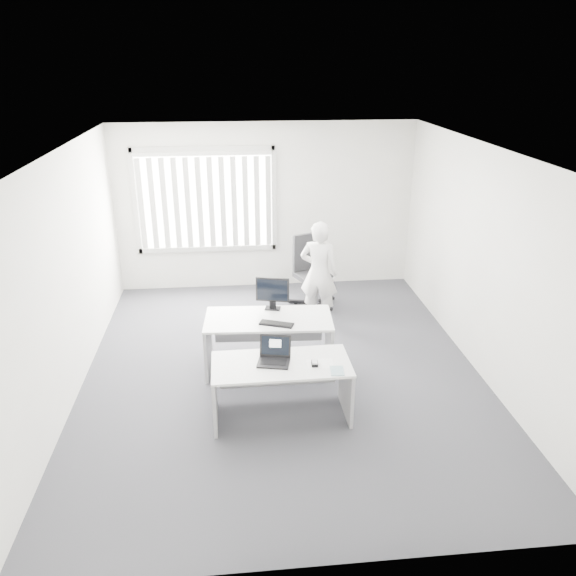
{
  "coord_description": "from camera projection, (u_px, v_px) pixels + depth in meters",
  "views": [
    {
      "loc": [
        -0.57,
        -6.24,
        3.77
      ],
      "look_at": [
        0.09,
        0.15,
        1.1
      ],
      "focal_mm": 35.0,
      "sensor_mm": 36.0,
      "label": 1
    }
  ],
  "objects": [
    {
      "name": "window",
      "position": [
        205.0,
        200.0,
        9.26
      ],
      "size": [
        2.32,
        0.06,
        1.76
      ],
      "primitive_type": "cube",
      "color": "#B5B4B0",
      "rests_on": "wall_back"
    },
    {
      "name": "office_chair",
      "position": [
        311.0,
        283.0,
        9.06
      ],
      "size": [
        0.85,
        0.85,
        1.15
      ],
      "rotation": [
        0.0,
        0.0,
        0.38
      ],
      "color": "black",
      "rests_on": "ground"
    },
    {
      "name": "ceiling",
      "position": [
        282.0,
        151.0,
        6.15
      ],
      "size": [
        5.0,
        6.0,
        0.02
      ],
      "primitive_type": "cube",
      "color": "white",
      "rests_on": "wall_back"
    },
    {
      "name": "wall_front",
      "position": [
        322.0,
        420.0,
        3.94
      ],
      "size": [
        5.0,
        0.02,
        2.8
      ],
      "primitive_type": "cube",
      "color": "white",
      "rests_on": "ground"
    },
    {
      "name": "ground",
      "position": [
        283.0,
        371.0,
        7.23
      ],
      "size": [
        6.0,
        6.0,
        0.0
      ],
      "primitive_type": "plane",
      "color": "#424248",
      "rests_on": "ground"
    },
    {
      "name": "booklet",
      "position": [
        337.0,
        371.0,
        5.92
      ],
      "size": [
        0.16,
        0.21,
        0.01
      ],
      "primitive_type": "cube",
      "rotation": [
        0.0,
        0.0,
        -0.09
      ],
      "color": "silver",
      "rests_on": "desk_near"
    },
    {
      "name": "wall_back",
      "position": [
        266.0,
        207.0,
        9.45
      ],
      "size": [
        5.0,
        0.02,
        2.8
      ],
      "primitive_type": "cube",
      "color": "white",
      "rests_on": "ground"
    },
    {
      "name": "laptop",
      "position": [
        273.0,
        353.0,
        6.01
      ],
      "size": [
        0.4,
        0.37,
        0.27
      ],
      "primitive_type": null,
      "rotation": [
        0.0,
        0.0,
        -0.22
      ],
      "color": "black",
      "rests_on": "desk_near"
    },
    {
      "name": "mouse",
      "position": [
        315.0,
        363.0,
        6.03
      ],
      "size": [
        0.08,
        0.12,
        0.05
      ],
      "primitive_type": null,
      "rotation": [
        0.0,
        0.0,
        -0.08
      ],
      "color": "silver",
      "rests_on": "paper_sheet"
    },
    {
      "name": "blinds",
      "position": [
        205.0,
        203.0,
        9.22
      ],
      "size": [
        2.2,
        0.1,
        1.5
      ],
      "primitive_type": null,
      "color": "silver",
      "rests_on": "wall_back"
    },
    {
      "name": "monitor",
      "position": [
        273.0,
        293.0,
        7.2
      ],
      "size": [
        0.45,
        0.23,
        0.43
      ],
      "primitive_type": null,
      "rotation": [
        0.0,
        0.0,
        -0.25
      ],
      "color": "black",
      "rests_on": "desk_far"
    },
    {
      "name": "wall_right",
      "position": [
        483.0,
        263.0,
        6.93
      ],
      "size": [
        0.02,
        6.0,
        2.8
      ],
      "primitive_type": "cube",
      "color": "white",
      "rests_on": "ground"
    },
    {
      "name": "desk_near",
      "position": [
        281.0,
        378.0,
        6.15
      ],
      "size": [
        1.51,
        0.72,
        0.69
      ],
      "rotation": [
        0.0,
        0.0,
        0.01
      ],
      "color": "silver",
      "rests_on": "ground"
    },
    {
      "name": "paper_sheet",
      "position": [
        320.0,
        364.0,
        6.06
      ],
      "size": [
        0.29,
        0.2,
        0.0
      ],
      "primitive_type": "cube",
      "rotation": [
        0.0,
        0.0,
        -0.0
      ],
      "color": "white",
      "rests_on": "desk_near"
    },
    {
      "name": "wall_left",
      "position": [
        66.0,
        278.0,
        6.46
      ],
      "size": [
        0.02,
        6.0,
        2.8
      ],
      "primitive_type": "cube",
      "color": "white",
      "rests_on": "ground"
    },
    {
      "name": "desk_far",
      "position": [
        269.0,
        332.0,
        7.11
      ],
      "size": [
        1.63,
        0.84,
        0.73
      ],
      "rotation": [
        0.0,
        0.0,
        -0.06
      ],
      "color": "silver",
      "rests_on": "ground"
    },
    {
      "name": "person",
      "position": [
        319.0,
        273.0,
        8.3
      ],
      "size": [
        0.68,
        0.57,
        1.58
      ],
      "primitive_type": "imported",
      "rotation": [
        0.0,
        0.0,
        2.75
      ],
      "color": "silver",
      "rests_on": "ground"
    },
    {
      "name": "keyboard",
      "position": [
        276.0,
        324.0,
        6.85
      ],
      "size": [
        0.44,
        0.28,
        0.02
      ],
      "primitive_type": "cube",
      "rotation": [
        0.0,
        0.0,
        -0.37
      ],
      "color": "black",
      "rests_on": "desk_far"
    }
  ]
}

